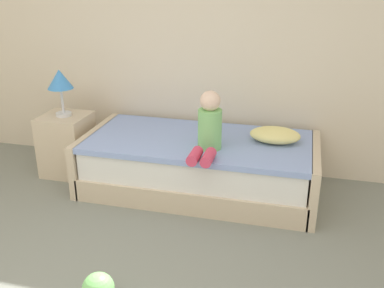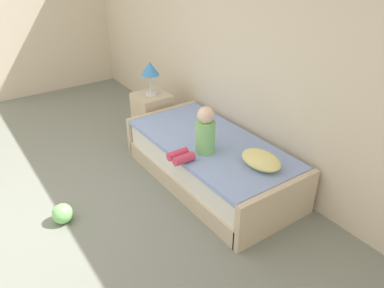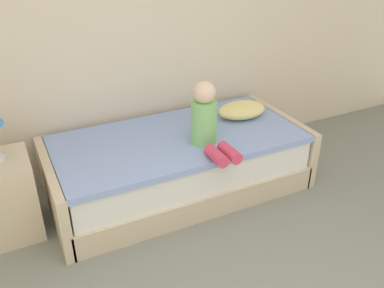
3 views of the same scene
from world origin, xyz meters
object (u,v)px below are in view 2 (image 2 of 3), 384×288
at_px(bed, 210,162).
at_px(pillow, 261,160).
at_px(toy_ball, 62,214).
at_px(table_lamp, 150,70).
at_px(nightstand, 153,115).
at_px(child_figure, 202,135).

xyz_separation_m(bed, pillow, (0.66, 0.10, 0.32)).
bearing_deg(bed, toy_ball, -98.66).
distance_m(bed, pillow, 0.74).
bearing_deg(table_lamp, toy_ball, -56.05).
xyz_separation_m(bed, nightstand, (-1.35, 0.03, 0.05)).
bearing_deg(table_lamp, pillow, 1.96).
bearing_deg(bed, nightstand, 178.67).
distance_m(nightstand, child_figure, 1.56).
bearing_deg(nightstand, child_figure, -9.91).
relative_size(pillow, toy_ball, 2.20).
height_order(nightstand, child_figure, child_figure).
bearing_deg(toy_ball, pillow, 62.06).
xyz_separation_m(nightstand, pillow, (2.01, 0.07, 0.26)).
relative_size(child_figure, toy_ball, 2.55).
bearing_deg(table_lamp, child_figure, -9.91).
xyz_separation_m(table_lamp, pillow, (2.01, 0.07, -0.37)).
relative_size(nightstand, pillow, 1.36).
relative_size(child_figure, pillow, 1.16).
height_order(nightstand, table_lamp, table_lamp).
xyz_separation_m(nightstand, toy_ball, (1.10, -1.64, -0.20)).
xyz_separation_m(nightstand, table_lamp, (0.00, 0.00, 0.64)).
xyz_separation_m(child_figure, toy_ball, (-0.38, -1.38, -0.60)).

